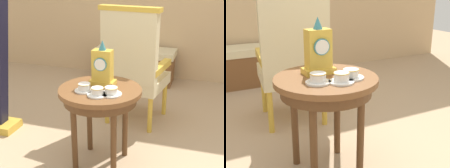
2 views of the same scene
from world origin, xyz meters
The scene contains 8 objects.
ground_plane centered at (0.00, 0.00, 0.00)m, with size 10.00×10.00×0.00m, color tan.
side_table centered at (-0.02, -0.03, 0.54)m, with size 0.61×0.61×0.62m.
teacup_left centered at (-0.10, -0.12, 0.64)m, with size 0.14×0.14×0.06m.
teacup_right centered at (0.01, -0.17, 0.64)m, with size 0.14×0.14×0.06m.
teacup_center centered at (0.10, -0.12, 0.64)m, with size 0.15×0.15×0.06m.
mantel_clock centered at (-0.02, 0.05, 0.75)m, with size 0.19×0.11×0.34m.
armchair centered at (0.05, 0.71, 0.59)m, with size 0.61×0.60×1.14m.
window_bench centered at (-0.24, 1.95, 0.22)m, with size 1.06×0.40×0.44m.
Camera 1 is at (0.73, -2.09, 1.44)m, focal length 51.63 mm.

